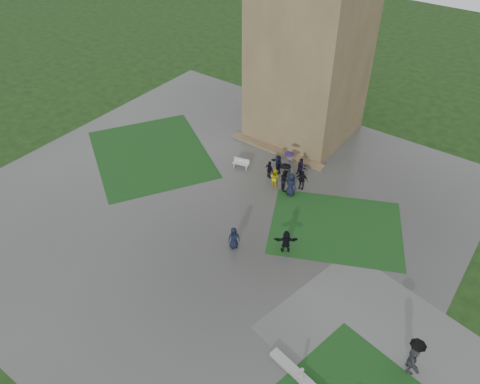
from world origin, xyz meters
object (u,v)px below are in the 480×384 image
Objects in this scene: bench at (241,163)px; pedestrian_mid at (234,238)px; tower at (312,33)px; pedestrian_path at (414,357)px; pedestrian_near at (286,241)px.

pedestrian_mid is at bearing -72.36° from bench.
tower reaches higher than pedestrian_path.
bench is 0.86× the size of pedestrian_mid.
tower reaches higher than bench.
pedestrian_mid is (3.87, -15.74, -8.16)m from tower.
pedestrian_path is (17.64, -9.48, 0.71)m from bench.
pedestrian_near is (6.83, -14.02, -8.14)m from tower.
tower is 11.81m from bench.
bench is 0.60× the size of pedestrian_path.
pedestrian_path is (16.51, -17.51, -7.87)m from tower.
pedestrian_near is at bearing 160.19° from pedestrian_path.
pedestrian_near is 10.30m from pedestrian_path.
bench is 9.19m from pedestrian_mid.
pedestrian_path reaches higher than pedestrian_mid.
bench is at bearing 151.75° from pedestrian_path.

